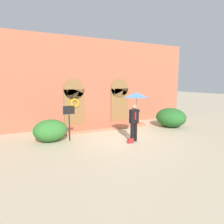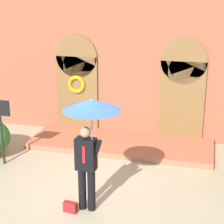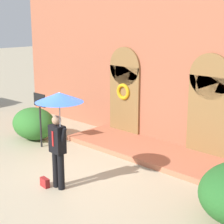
# 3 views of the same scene
# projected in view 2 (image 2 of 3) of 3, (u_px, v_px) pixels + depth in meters

# --- Properties ---
(ground_plane) EXTENTS (80.00, 80.00, 0.00)m
(ground_plane) POSITION_uv_depth(u_px,v_px,m) (87.00, 200.00, 8.02)
(ground_plane) COLOR tan
(building_facade) EXTENTS (14.00, 2.30, 5.60)m
(building_facade) POSITION_uv_depth(u_px,v_px,m) (130.00, 48.00, 11.01)
(building_facade) COLOR #9E563D
(building_facade) RESTS_ON ground
(person_with_umbrella) EXTENTS (1.10, 1.10, 2.36)m
(person_with_umbrella) POSITION_uv_depth(u_px,v_px,m) (90.00, 122.00, 7.10)
(person_with_umbrella) COLOR black
(person_with_umbrella) RESTS_ON ground
(handbag) EXTENTS (0.29, 0.15, 0.22)m
(handbag) POSITION_uv_depth(u_px,v_px,m) (70.00, 207.00, 7.57)
(handbag) COLOR maroon
(handbag) RESTS_ON ground
(sign_post) EXTENTS (0.56, 0.06, 1.72)m
(sign_post) POSITION_uv_depth(u_px,v_px,m) (1.00, 121.00, 9.38)
(sign_post) COLOR black
(sign_post) RESTS_ON ground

